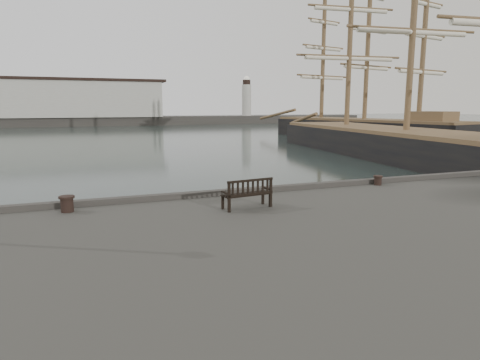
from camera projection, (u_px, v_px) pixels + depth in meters
The scene contains 7 objects.
ground at pixel (223, 238), 14.85m from camera, with size 400.00×400.00×0.00m, color black.
breakwater at pixel (73, 107), 97.05m from camera, with size 140.00×9.50×12.20m.
bench at pixel (247, 199), 12.53m from camera, with size 1.54×0.70×0.86m.
bollard_left at pixel (67, 204), 12.09m from camera, with size 0.44×0.44×0.46m, color black.
bollard_right at pixel (378, 180), 16.21m from camera, with size 0.34×0.34×0.36m, color black.
tall_ship_main at pixel (405, 151), 36.68m from camera, with size 11.69×37.89×27.96m.
tall_ship_far at pixel (363, 133), 58.54m from camera, with size 12.70×29.90×25.06m.
Camera 1 is at (-4.61, -13.53, 4.52)m, focal length 32.00 mm.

